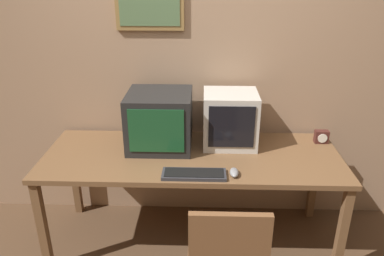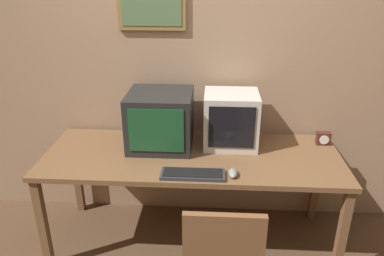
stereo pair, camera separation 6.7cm
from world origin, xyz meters
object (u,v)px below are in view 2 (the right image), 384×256
at_px(mouse_near_keyboard, 233,173).
at_px(monitor_right, 231,119).
at_px(monitor_left, 161,120).
at_px(desk_clock, 323,138).
at_px(keyboard_main, 193,174).

bearing_deg(mouse_near_keyboard, monitor_right, 90.68).
distance_m(monitor_left, desk_clock, 1.22).
xyz_separation_m(monitor_left, mouse_near_keyboard, (0.52, -0.42, -0.18)).
height_order(monitor_left, desk_clock, monitor_left).
bearing_deg(mouse_near_keyboard, desk_clock, 36.23).
distance_m(keyboard_main, desk_clock, 1.09).
relative_size(monitor_left, keyboard_main, 1.12).
distance_m(monitor_right, keyboard_main, 0.58).
relative_size(monitor_right, mouse_near_keyboard, 3.65).
distance_m(keyboard_main, mouse_near_keyboard, 0.26).
relative_size(monitor_left, monitor_right, 1.15).
xyz_separation_m(monitor_left, monitor_right, (0.51, 0.04, -0.00)).
xyz_separation_m(monitor_left, keyboard_main, (0.26, -0.44, -0.19)).
bearing_deg(monitor_right, desk_clock, 3.25).
height_order(monitor_left, keyboard_main, monitor_left).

